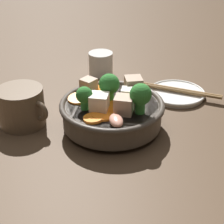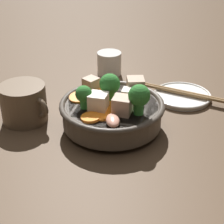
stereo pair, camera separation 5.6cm
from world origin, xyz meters
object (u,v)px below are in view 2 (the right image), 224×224
(stirfry_bowl, at_px, (112,110))
(side_saucer, at_px, (182,96))
(dark_mug, at_px, (24,103))
(chopsticks_pair, at_px, (182,92))
(tea_cup, at_px, (109,63))

(stirfry_bowl, height_order, side_saucer, stirfry_bowl)
(side_saucer, bearing_deg, dark_mug, -128.49)
(side_saucer, relative_size, chopsticks_pair, 0.64)
(stirfry_bowl, distance_m, chopsticks_pair, 0.21)
(dark_mug, distance_m, chopsticks_pair, 0.37)
(dark_mug, xyz_separation_m, chopsticks_pair, (0.23, 0.29, -0.02))
(side_saucer, xyz_separation_m, dark_mug, (-0.23, -0.29, 0.03))
(tea_cup, height_order, dark_mug, dark_mug)
(stirfry_bowl, bearing_deg, dark_mug, -153.37)
(stirfry_bowl, bearing_deg, chopsticks_pair, 73.62)
(dark_mug, bearing_deg, stirfry_bowl, 26.63)
(tea_cup, xyz_separation_m, chopsticks_pair, (0.23, -0.01, -0.01))
(stirfry_bowl, relative_size, tea_cup, 3.32)
(chopsticks_pair, bearing_deg, stirfry_bowl, -106.38)
(side_saucer, xyz_separation_m, chopsticks_pair, (-0.00, -0.00, 0.01))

